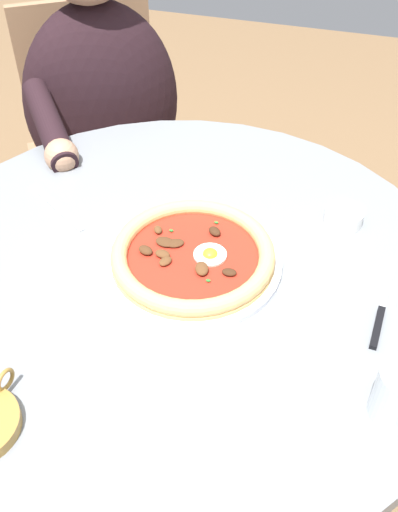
{
  "coord_description": "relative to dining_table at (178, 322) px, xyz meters",
  "views": [
    {
      "loc": [
        -0.24,
        0.66,
        1.44
      ],
      "look_at": [
        -0.03,
        -0.03,
        0.76
      ],
      "focal_mm": 40.91,
      "sensor_mm": 36.0,
      "label": 1
    }
  ],
  "objects": [
    {
      "name": "diner_person",
      "position": [
        0.38,
        -0.55,
        -0.1
      ],
      "size": [
        0.45,
        0.59,
        1.16
      ],
      "color": "#282833",
      "rests_on": "ground"
    },
    {
      "name": "ramekin_capers",
      "position": [
        -0.25,
        -0.2,
        0.16
      ],
      "size": [
        0.07,
        0.07,
        0.03
      ],
      "color": "white",
      "rests_on": "dining_table"
    },
    {
      "name": "water_glass",
      "position": [
        -0.36,
        0.18,
        0.18
      ],
      "size": [
        0.07,
        0.07,
        0.08
      ],
      "color": "silver",
      "rests_on": "dining_table"
    },
    {
      "name": "cafe_chair_diner",
      "position": [
        0.46,
        -0.68,
        -0.08
      ],
      "size": [
        0.58,
        0.58,
        0.89
      ],
      "color": "#957050",
      "rests_on": "ground"
    },
    {
      "name": "dining_table",
      "position": [
        0.0,
        0.0,
        0.0
      ],
      "size": [
        0.96,
        0.96,
        0.76
      ],
      "color": "gray",
      "rests_on": "ground"
    },
    {
      "name": "fork_utensil",
      "position": [
        0.26,
        -0.09,
        0.14
      ],
      "size": [
        0.16,
        0.1,
        0.0
      ],
      "color": "#BCBCC1",
      "rests_on": "dining_table"
    },
    {
      "name": "ground_plane",
      "position": [
        0.0,
        0.0,
        -0.63
      ],
      "size": [
        6.0,
        6.0,
        0.02
      ],
      "primitive_type": "cube",
      "color": "brown"
    },
    {
      "name": "pizza_on_plate",
      "position": [
        -0.03,
        -0.02,
        0.16
      ],
      "size": [
        0.3,
        0.3,
        0.04
      ],
      "color": "white",
      "rests_on": "dining_table"
    },
    {
      "name": "steak_knife",
      "position": [
        -0.34,
        0.01,
        0.14
      ],
      "size": [
        0.03,
        0.21,
        0.01
      ],
      "color": "silver",
      "rests_on": "dining_table"
    }
  ]
}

